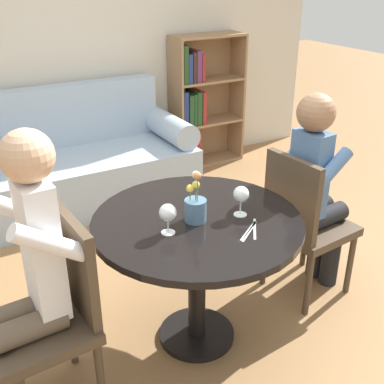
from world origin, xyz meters
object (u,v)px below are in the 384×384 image
(person_left, at_px, (27,280))
(wine_glass_left, at_px, (168,214))
(wine_glass_right, at_px, (241,195))
(flower_vase, at_px, (195,206))
(couch, at_px, (80,166))
(chair_left, at_px, (54,310))
(bookshelf_right, at_px, (198,103))
(chair_right, at_px, (303,220))
(person_right, at_px, (316,191))

(person_left, height_order, wine_glass_left, person_left)
(person_left, bearing_deg, wine_glass_left, 86.23)
(wine_glass_right, distance_m, flower_vase, 0.23)
(couch, xyz_separation_m, wine_glass_right, (0.20, -1.97, 0.51))
(couch, distance_m, chair_left, 2.07)
(bookshelf_right, relative_size, flower_vase, 4.82)
(chair_right, height_order, person_right, person_right)
(bookshelf_right, xyz_separation_m, flower_vase, (-1.29, -2.17, 0.19))
(bookshelf_right, xyz_separation_m, person_right, (-0.46, -2.11, 0.05))
(person_left, bearing_deg, person_right, 89.92)
(bookshelf_right, distance_m, person_right, 2.16)
(bookshelf_right, bearing_deg, chair_left, -132.20)
(chair_right, xyz_separation_m, wine_glass_right, (-0.52, -0.11, 0.33))
(person_right, bearing_deg, couch, 18.39)
(chair_left, bearing_deg, couch, 156.10)
(chair_left, relative_size, person_right, 0.74)
(person_left, bearing_deg, flower_vase, 89.07)
(chair_right, bearing_deg, person_left, 87.84)
(wine_glass_left, distance_m, wine_glass_right, 0.38)
(person_right, distance_m, flower_vase, 0.84)
(flower_vase, bearing_deg, wine_glass_left, -166.78)
(chair_right, xyz_separation_m, flower_vase, (-0.74, -0.05, 0.30))
(chair_left, bearing_deg, bookshelf_right, 134.31)
(couch, distance_m, flower_vase, 1.97)
(bookshelf_right, bearing_deg, chair_right, -104.61)
(chair_right, relative_size, wine_glass_right, 6.03)
(couch, bearing_deg, wine_glass_left, -95.29)
(person_left, relative_size, person_right, 1.06)
(person_left, height_order, wine_glass_right, person_left)
(person_right, bearing_deg, flower_vase, 88.96)
(wine_glass_left, bearing_deg, person_left, 179.71)
(wine_glass_left, relative_size, wine_glass_right, 0.96)
(couch, xyz_separation_m, wine_glass_left, (-0.18, -1.95, 0.51))
(person_left, height_order, flower_vase, person_left)
(person_right, bearing_deg, bookshelf_right, -17.67)
(person_left, xyz_separation_m, wine_glass_right, (1.00, -0.02, 0.14))
(bookshelf_right, bearing_deg, couch, -168.28)
(chair_right, bearing_deg, person_right, -86.49)
(chair_left, relative_size, flower_vase, 3.53)
(chair_right, xyz_separation_m, person_right, (0.09, 0.01, 0.16))
(bookshelf_right, height_order, person_left, person_left)
(chair_left, height_order, wine_glass_right, chair_left)
(couch, bearing_deg, flower_vase, -90.50)
(person_left, bearing_deg, chair_right, 89.61)
(couch, height_order, flower_vase, flower_vase)
(bookshelf_right, xyz_separation_m, wine_glass_right, (-1.07, -2.23, 0.22))
(couch, xyz_separation_m, flower_vase, (-0.02, -1.91, 0.48))
(chair_left, xyz_separation_m, wine_glass_right, (0.92, -0.03, 0.33))
(person_right, relative_size, wine_glass_left, 8.52)
(bookshelf_right, height_order, wine_glass_left, bookshelf_right)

